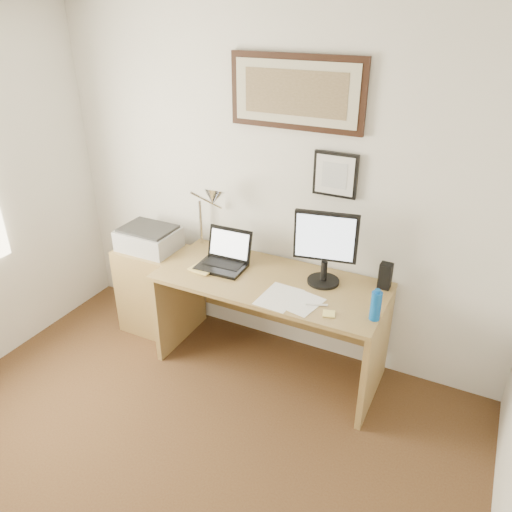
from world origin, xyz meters
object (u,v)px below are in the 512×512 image
Objects in this scene: desk at (275,303)px; book at (198,263)px; water_bottle at (376,306)px; laptop at (224,259)px; lcd_monitor at (325,245)px; side_cabinet at (155,289)px; printer at (149,238)px.

book is at bearing -168.93° from desk.
water_bottle is 0.54× the size of laptop.
lcd_monitor is at bearing 6.60° from laptop.
water_bottle is 0.54m from lcd_monitor.
side_cabinet is 0.81m from laptop.
side_cabinet is at bearing 179.02° from laptop.
laptop reaches higher than desk.
desk is at bearing -173.73° from lcd_monitor.
book is 0.63m from desk.
printer is at bearing 173.64° from water_bottle.
desk is (1.07, 0.04, 0.15)m from side_cabinet.
printer is (-1.08, -0.03, 0.30)m from desk.
laptop is 0.77m from lcd_monitor.
side_cabinet is at bearing -178.11° from desk.
laptop is at bearing -0.98° from side_cabinet.
laptop reaches higher than book.
book is at bearing -9.43° from printer.
laptop is 0.79× the size of printer.
water_bottle is 1.17m from laptop.
book reaches higher than side_cabinet.
printer is (-0.01, 0.01, 0.45)m from side_cabinet.
laptop is (-1.15, 0.19, -0.04)m from water_bottle.
water_bottle is at bearing -9.19° from laptop.
desk is at bearing 1.89° from side_cabinet.
side_cabinet is at bearing -39.61° from printer.
laptop is at bearing 19.50° from book.
side_cabinet is at bearing 171.22° from book.
laptop reaches higher than side_cabinet.
lcd_monitor reaches higher than printer.
book is 0.20m from laptop.
desk is 4.59× the size of laptop.
printer is (-0.69, 0.02, 0.01)m from laptop.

